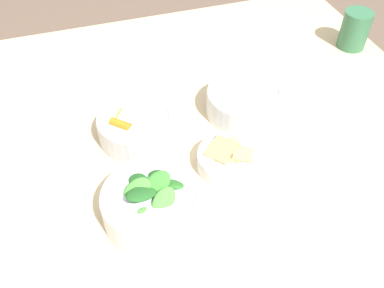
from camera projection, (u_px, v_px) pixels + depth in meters
The scene contains 7 objects.
dining_table at pixel (190, 170), 0.96m from camera, with size 1.15×1.02×0.75m.
bowl_carrots at pixel (135, 126), 0.86m from camera, with size 0.15×0.15×0.06m.
bowl_greens at pixel (151, 203), 0.72m from camera, with size 0.17×0.17×0.10m.
bowl_beans_hotdog at pixel (244, 102), 0.92m from camera, with size 0.16×0.16×0.06m.
bowl_cookies at pixel (229, 158), 0.82m from camera, with size 0.12×0.12×0.05m.
ruler at pixel (135, 31), 1.18m from camera, with size 0.33×0.08×0.00m.
cup at pixel (355, 30), 1.09m from camera, with size 0.07×0.07×0.10m.
Camera 1 is at (-0.19, -0.60, 1.37)m, focal length 40.00 mm.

